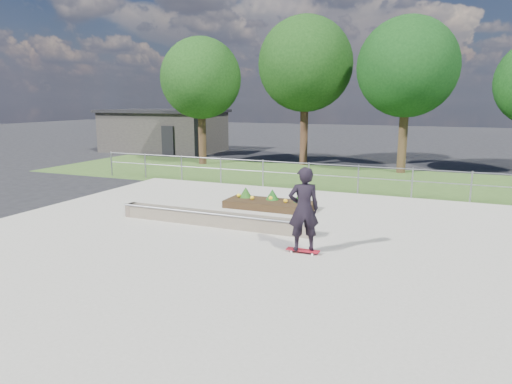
# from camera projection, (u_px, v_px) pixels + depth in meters

# --- Properties ---
(ground) EXTENTS (120.00, 120.00, 0.00)m
(ground) POSITION_uv_depth(u_px,v_px,m) (227.00, 243.00, 11.85)
(ground) COLOR black
(ground) RESTS_ON ground
(grass_verge) EXTENTS (30.00, 8.00, 0.02)m
(grass_verge) POSITION_uv_depth(u_px,v_px,m) (329.00, 178.00, 21.79)
(grass_verge) COLOR #355421
(grass_verge) RESTS_ON ground
(concrete_slab) EXTENTS (15.00, 15.00, 0.06)m
(concrete_slab) POSITION_uv_depth(u_px,v_px,m) (227.00, 242.00, 11.84)
(concrete_slab) COLOR #A29F90
(concrete_slab) RESTS_ON ground
(fence) EXTENTS (20.06, 0.06, 1.20)m
(fence) POSITION_uv_depth(u_px,v_px,m) (309.00, 173.00, 18.48)
(fence) COLOR #92969A
(fence) RESTS_ON ground
(building) EXTENTS (8.40, 5.40, 3.00)m
(building) POSITION_uv_depth(u_px,v_px,m) (164.00, 130.00, 33.13)
(building) COLOR #2C2927
(building) RESTS_ON ground
(tree_far_left) EXTENTS (4.55, 4.55, 7.15)m
(tree_far_left) POSITION_uv_depth(u_px,v_px,m) (201.00, 79.00, 25.68)
(tree_far_left) COLOR #332114
(tree_far_left) RESTS_ON ground
(tree_mid_left) EXTENTS (5.25, 5.25, 8.25)m
(tree_mid_left) POSITION_uv_depth(u_px,v_px,m) (305.00, 64.00, 25.25)
(tree_mid_left) COLOR #351F15
(tree_mid_left) RESTS_ON ground
(tree_mid_right) EXTENTS (4.90, 4.90, 7.70)m
(tree_mid_right) POSITION_uv_depth(u_px,v_px,m) (407.00, 67.00, 22.33)
(tree_mid_right) COLOR #362515
(tree_mid_right) RESTS_ON ground
(grind_ledge) EXTENTS (6.00, 0.44, 0.43)m
(grind_ledge) POSITION_uv_depth(u_px,v_px,m) (213.00, 219.00, 13.29)
(grind_ledge) COLOR brown
(grind_ledge) RESTS_ON concrete_slab
(planter_bed) EXTENTS (3.00, 1.20, 0.61)m
(planter_bed) POSITION_uv_depth(u_px,v_px,m) (270.00, 203.00, 15.46)
(planter_bed) COLOR black
(planter_bed) RESTS_ON concrete_slab
(skateboarder) EXTENTS (0.87, 0.76, 2.09)m
(skateboarder) POSITION_uv_depth(u_px,v_px,m) (304.00, 209.00, 10.70)
(skateboarder) COLOR white
(skateboarder) RESTS_ON concrete_slab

